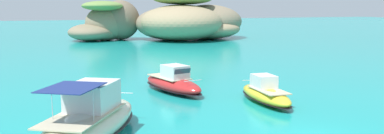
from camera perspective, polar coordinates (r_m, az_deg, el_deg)
islet_large at (r=83.77m, az=-0.25°, el=6.22°), size 27.81×23.95×9.25m
islet_small at (r=83.10m, az=-11.58°, el=5.93°), size 16.93×11.99×7.88m
motorboat_red at (r=31.82m, az=-2.66°, el=-2.21°), size 3.61×7.52×2.14m
motorboat_yellow at (r=28.75m, az=10.12°, el=-3.64°), size 2.57×6.53×1.88m
motorboat_cream at (r=20.94m, az=-13.96°, el=-7.35°), size 7.70×9.61×3.01m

